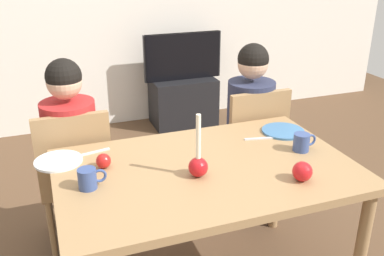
{
  "coord_description": "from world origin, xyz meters",
  "views": [
    {
      "loc": [
        -0.68,
        -1.68,
        1.71
      ],
      "look_at": [
        0.0,
        0.2,
        0.87
      ],
      "focal_mm": 40.4,
      "sensor_mm": 36.0,
      "label": 1
    }
  ],
  "objects_px": {
    "tv_stand": "(183,101)",
    "plate_left": "(58,161)",
    "person_right_child": "(249,134)",
    "plate_right": "(283,131)",
    "mug_left": "(88,179)",
    "mug_right": "(302,142)",
    "person_left_child": "(74,161)",
    "dining_table": "(206,182)",
    "candle_centerpiece": "(198,163)",
    "tv": "(183,56)",
    "apple_by_left_plate": "(103,161)",
    "apple_near_candle": "(302,171)",
    "chair_right": "(251,144)",
    "chair_left": "(75,173)"
  },
  "relations": [
    {
      "from": "tv_stand",
      "to": "plate_left",
      "type": "distance_m",
      "value": 2.46
    },
    {
      "from": "apple_near_candle",
      "to": "person_left_child",
      "type": "bearing_deg",
      "value": 135.46
    },
    {
      "from": "dining_table",
      "to": "chair_left",
      "type": "distance_m",
      "value": 0.85
    },
    {
      "from": "dining_table",
      "to": "person_right_child",
      "type": "xyz_separation_m",
      "value": [
        0.56,
        0.64,
        -0.1
      ]
    },
    {
      "from": "chair_left",
      "to": "tv_stand",
      "type": "height_order",
      "value": "chair_left"
    },
    {
      "from": "tv",
      "to": "apple_by_left_plate",
      "type": "distance_m",
      "value": 2.42
    },
    {
      "from": "candle_centerpiece",
      "to": "plate_right",
      "type": "height_order",
      "value": "candle_centerpiece"
    },
    {
      "from": "chair_right",
      "to": "plate_right",
      "type": "height_order",
      "value": "chair_right"
    },
    {
      "from": "candle_centerpiece",
      "to": "apple_by_left_plate",
      "type": "xyz_separation_m",
      "value": [
        -0.39,
        0.23,
        -0.03
      ]
    },
    {
      "from": "person_left_child",
      "to": "plate_left",
      "type": "height_order",
      "value": "person_left_child"
    },
    {
      "from": "mug_right",
      "to": "plate_left",
      "type": "bearing_deg",
      "value": 166.24
    },
    {
      "from": "dining_table",
      "to": "chair_right",
      "type": "relative_size",
      "value": 1.56
    },
    {
      "from": "chair_left",
      "to": "plate_right",
      "type": "xyz_separation_m",
      "value": [
        1.13,
        -0.37,
        0.24
      ]
    },
    {
      "from": "dining_table",
      "to": "tv",
      "type": "height_order",
      "value": "tv"
    },
    {
      "from": "tv_stand",
      "to": "dining_table",
      "type": "bearing_deg",
      "value": -106.14
    },
    {
      "from": "plate_right",
      "to": "mug_left",
      "type": "distance_m",
      "value": 1.13
    },
    {
      "from": "chair_right",
      "to": "mug_left",
      "type": "xyz_separation_m",
      "value": [
        -1.11,
        -0.61,
        0.28
      ]
    },
    {
      "from": "person_left_child",
      "to": "apple_near_candle",
      "type": "relative_size",
      "value": 13.12
    },
    {
      "from": "chair_left",
      "to": "apple_by_left_plate",
      "type": "distance_m",
      "value": 0.54
    },
    {
      "from": "person_right_child",
      "to": "apple_near_candle",
      "type": "height_order",
      "value": "person_right_child"
    },
    {
      "from": "person_left_child",
      "to": "candle_centerpiece",
      "type": "height_order",
      "value": "person_left_child"
    },
    {
      "from": "tv_stand",
      "to": "person_left_child",
      "type": "bearing_deg",
      "value": -126.61
    },
    {
      "from": "chair_left",
      "to": "mug_right",
      "type": "distance_m",
      "value": 1.28
    },
    {
      "from": "mug_right",
      "to": "chair_right",
      "type": "bearing_deg",
      "value": 86.43
    },
    {
      "from": "person_left_child",
      "to": "plate_right",
      "type": "relative_size",
      "value": 4.93
    },
    {
      "from": "chair_right",
      "to": "plate_left",
      "type": "height_order",
      "value": "chair_right"
    },
    {
      "from": "plate_right",
      "to": "mug_left",
      "type": "xyz_separation_m",
      "value": [
        -1.11,
        -0.25,
        0.04
      ]
    },
    {
      "from": "plate_right",
      "to": "plate_left",
      "type": "bearing_deg",
      "value": 177.62
    },
    {
      "from": "chair_left",
      "to": "mug_right",
      "type": "bearing_deg",
      "value": -29.15
    },
    {
      "from": "tv_stand",
      "to": "apple_by_left_plate",
      "type": "height_order",
      "value": "apple_by_left_plate"
    },
    {
      "from": "person_left_child",
      "to": "apple_near_candle",
      "type": "bearing_deg",
      "value": -44.54
    },
    {
      "from": "person_left_child",
      "to": "person_right_child",
      "type": "relative_size",
      "value": 1.0
    },
    {
      "from": "plate_right",
      "to": "mug_right",
      "type": "height_order",
      "value": "mug_right"
    },
    {
      "from": "dining_table",
      "to": "candle_centerpiece",
      "type": "distance_m",
      "value": 0.18
    },
    {
      "from": "candle_centerpiece",
      "to": "apple_by_left_plate",
      "type": "height_order",
      "value": "candle_centerpiece"
    },
    {
      "from": "person_right_child",
      "to": "plate_right",
      "type": "bearing_deg",
      "value": -90.17
    },
    {
      "from": "tv",
      "to": "mug_right",
      "type": "bearing_deg",
      "value": -93.59
    },
    {
      "from": "person_left_child",
      "to": "plate_right",
      "type": "xyz_separation_m",
      "value": [
        1.13,
        -0.4,
        0.19
      ]
    },
    {
      "from": "tv_stand",
      "to": "mug_right",
      "type": "relative_size",
      "value": 5.09
    },
    {
      "from": "mug_left",
      "to": "mug_right",
      "type": "distance_m",
      "value": 1.07
    },
    {
      "from": "person_right_child",
      "to": "plate_left",
      "type": "bearing_deg",
      "value": -163.85
    },
    {
      "from": "chair_right",
      "to": "person_right_child",
      "type": "height_order",
      "value": "person_right_child"
    },
    {
      "from": "dining_table",
      "to": "apple_near_candle",
      "type": "height_order",
      "value": "apple_near_candle"
    },
    {
      "from": "person_right_child",
      "to": "chair_right",
      "type": "bearing_deg",
      "value": -90.0
    },
    {
      "from": "tv_stand",
      "to": "apple_by_left_plate",
      "type": "bearing_deg",
      "value": -117.66
    },
    {
      "from": "chair_left",
      "to": "tv_stand",
      "type": "distance_m",
      "value": 2.11
    },
    {
      "from": "apple_by_left_plate",
      "to": "mug_left",
      "type": "bearing_deg",
      "value": -118.87
    },
    {
      "from": "plate_right",
      "to": "mug_left",
      "type": "bearing_deg",
      "value": -167.5
    },
    {
      "from": "person_left_child",
      "to": "plate_right",
      "type": "height_order",
      "value": "person_left_child"
    },
    {
      "from": "dining_table",
      "to": "plate_left",
      "type": "distance_m",
      "value": 0.72
    }
  ]
}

